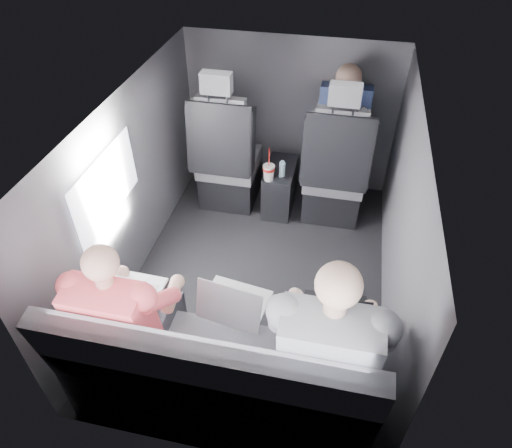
% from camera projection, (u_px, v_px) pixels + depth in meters
% --- Properties ---
extents(floor, '(2.60, 2.60, 0.00)m').
position_uv_depth(floor, '(259.00, 276.00, 3.41)').
color(floor, black).
rests_on(floor, ground).
extents(ceiling, '(2.60, 2.60, 0.00)m').
position_uv_depth(ceiling, '(260.00, 110.00, 2.54)').
color(ceiling, '#B2B2AD').
rests_on(ceiling, panel_back).
extents(panel_left, '(0.02, 2.60, 1.35)m').
position_uv_depth(panel_left, '(131.00, 188.00, 3.12)').
color(panel_left, '#56565B').
rests_on(panel_left, floor).
extents(panel_right, '(0.02, 2.60, 1.35)m').
position_uv_depth(panel_right, '(401.00, 224.00, 2.83)').
color(panel_right, '#56565B').
rests_on(panel_right, floor).
extents(panel_front, '(1.80, 0.02, 1.35)m').
position_uv_depth(panel_front, '(290.00, 115.00, 3.94)').
color(panel_front, '#56565B').
rests_on(panel_front, floor).
extents(panel_back, '(1.80, 0.02, 1.35)m').
position_uv_depth(panel_back, '(200.00, 383.00, 2.01)').
color(panel_back, '#56565B').
rests_on(panel_back, floor).
extents(side_window, '(0.02, 0.75, 0.42)m').
position_uv_depth(side_window, '(107.00, 187.00, 2.75)').
color(side_window, white).
rests_on(side_window, panel_left).
extents(seatbelt, '(0.35, 0.11, 0.59)m').
position_uv_depth(seatbelt, '(339.00, 144.00, 3.32)').
color(seatbelt, black).
rests_on(seatbelt, front_seat_right).
extents(front_seat_left, '(0.52, 0.58, 1.26)m').
position_uv_depth(front_seat_left, '(227.00, 164.00, 3.85)').
color(front_seat_left, black).
rests_on(front_seat_left, floor).
extents(front_seat_right, '(0.52, 0.58, 1.26)m').
position_uv_depth(front_seat_right, '(334.00, 177.00, 3.71)').
color(front_seat_right, black).
rests_on(front_seat_right, floor).
extents(center_console, '(0.24, 0.48, 0.41)m').
position_uv_depth(center_console, '(280.00, 187.00, 3.94)').
color(center_console, black).
rests_on(center_console, floor).
extents(rear_bench, '(1.60, 0.57, 0.92)m').
position_uv_depth(rear_bench, '(218.00, 380.00, 2.42)').
color(rear_bench, slate).
rests_on(rear_bench, floor).
extents(soda_cup, '(0.10, 0.10, 0.29)m').
position_uv_depth(soda_cup, '(269.00, 172.00, 3.63)').
color(soda_cup, white).
rests_on(soda_cup, center_console).
extents(water_bottle, '(0.05, 0.05, 0.15)m').
position_uv_depth(water_bottle, '(282.00, 169.00, 3.67)').
color(water_bottle, '#9DC3D5').
rests_on(water_bottle, center_console).
extents(laptop_white, '(0.31, 0.29, 0.23)m').
position_uv_depth(laptop_white, '(130.00, 291.00, 2.48)').
color(laptop_white, white).
rests_on(laptop_white, passenger_rear_left).
extents(laptop_silver, '(0.38, 0.36, 0.25)m').
position_uv_depth(laptop_silver, '(233.00, 302.00, 2.41)').
color(laptop_silver, silver).
rests_on(laptop_silver, rear_bench).
extents(laptop_black, '(0.35, 0.32, 0.24)m').
position_uv_depth(laptop_black, '(335.00, 313.00, 2.36)').
color(laptop_black, black).
rests_on(laptop_black, passenger_rear_right).
extents(passenger_rear_left, '(0.47, 0.60, 1.18)m').
position_uv_depth(passenger_rear_left, '(130.00, 314.00, 2.38)').
color(passenger_rear_left, '#313136').
rests_on(passenger_rear_left, rear_bench).
extents(passenger_rear_right, '(0.54, 0.65, 1.28)m').
position_uv_depth(passenger_rear_right, '(327.00, 345.00, 2.19)').
color(passenger_rear_right, navy).
rests_on(passenger_rear_right, rear_bench).
extents(passenger_front_right, '(0.40, 0.40, 0.80)m').
position_uv_depth(passenger_front_right, '(342.00, 123.00, 3.67)').
color(passenger_front_right, navy).
rests_on(passenger_front_right, front_seat_right).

